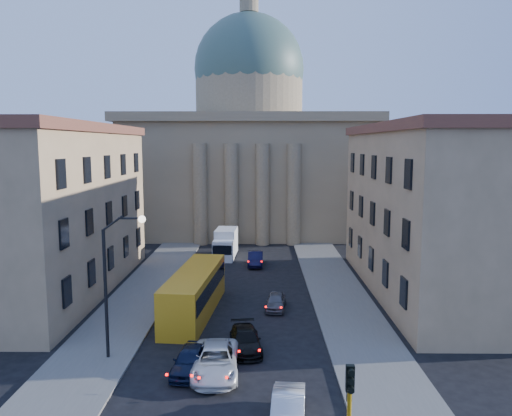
# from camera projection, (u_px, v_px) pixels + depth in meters

# --- Properties ---
(sidewalk_left) EXTENTS (5.00, 60.00, 0.15)m
(sidewalk_left) POSITION_uv_depth(u_px,v_px,m) (134.00, 305.00, 40.18)
(sidewalk_left) COLOR #5E5B56
(sidewalk_left) RESTS_ON ground
(sidewalk_right) EXTENTS (5.00, 60.00, 0.15)m
(sidewalk_right) POSITION_uv_depth(u_px,v_px,m) (344.00, 306.00, 40.02)
(sidewalk_right) COLOR #5E5B56
(sidewalk_right) RESTS_ON ground
(church) EXTENTS (68.02, 28.76, 36.60)m
(church) POSITION_uv_depth(u_px,v_px,m) (249.00, 151.00, 75.74)
(church) COLOR #7D6A4D
(church) RESTS_ON ground
(building_left) EXTENTS (11.60, 26.60, 14.70)m
(building_left) POSITION_uv_depth(u_px,v_px,m) (45.00, 208.00, 43.28)
(building_left) COLOR tan
(building_left) RESTS_ON ground
(building_right) EXTENTS (11.60, 26.60, 14.70)m
(building_right) POSITION_uv_depth(u_px,v_px,m) (437.00, 209.00, 42.97)
(building_right) COLOR tan
(building_right) RESTS_ON ground
(traffic_light) EXTENTS (0.34, 0.29, 4.30)m
(traffic_light) POSITION_uv_depth(u_px,v_px,m) (349.00, 406.00, 19.90)
(traffic_light) COLOR gold
(traffic_light) RESTS_ON ground
(street_lamp) EXTENTS (2.62, 0.44, 8.83)m
(street_lamp) POSITION_uv_depth(u_px,v_px,m) (114.00, 274.00, 29.58)
(street_lamp) COLOR black
(street_lamp) RESTS_ON ground
(car_left_near) EXTENTS (2.06, 4.39, 1.45)m
(car_left_near) POSITION_uv_depth(u_px,v_px,m) (190.00, 360.00, 28.47)
(car_left_near) COLOR black
(car_left_near) RESTS_ON ground
(car_right_near) EXTENTS (1.95, 4.50, 1.44)m
(car_right_near) POSITION_uv_depth(u_px,v_px,m) (288.00, 410.00, 23.13)
(car_right_near) COLOR #B5B8BD
(car_right_near) RESTS_ON ground
(car_left_mid) EXTENTS (2.77, 5.62, 1.53)m
(car_left_mid) POSITION_uv_depth(u_px,v_px,m) (216.00, 361.00, 28.22)
(car_left_mid) COLOR silver
(car_left_mid) RESTS_ON ground
(car_right_mid) EXTENTS (2.39, 4.72, 1.31)m
(car_right_mid) POSITION_uv_depth(u_px,v_px,m) (246.00, 340.00, 31.52)
(car_right_mid) COLOR black
(car_right_mid) RESTS_ON ground
(car_right_far) EXTENTS (1.87, 3.81, 1.25)m
(car_right_far) POSITION_uv_depth(u_px,v_px,m) (276.00, 301.00, 39.34)
(car_right_far) COLOR #545359
(car_right_far) RESTS_ON ground
(car_right_distant) EXTENTS (1.60, 4.48, 1.47)m
(car_right_distant) POSITION_uv_depth(u_px,v_px,m) (256.00, 259.00, 53.42)
(car_right_distant) COLOR black
(car_right_distant) RESTS_ON ground
(city_bus) EXTENTS (3.75, 12.06, 3.34)m
(city_bus) POSITION_uv_depth(u_px,v_px,m) (195.00, 291.00, 38.16)
(city_bus) COLOR orange
(city_bus) RESTS_ON ground
(box_truck) EXTENTS (2.58, 5.90, 3.17)m
(box_truck) POSITION_uv_depth(u_px,v_px,m) (225.00, 244.00, 57.26)
(box_truck) COLOR white
(box_truck) RESTS_ON ground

